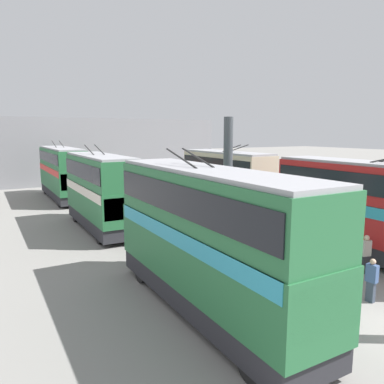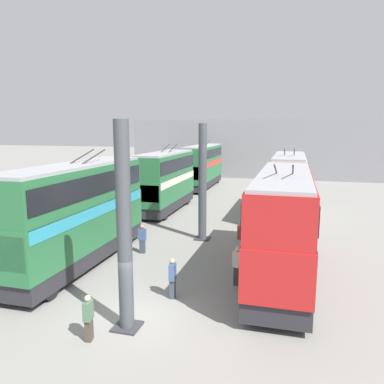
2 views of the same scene
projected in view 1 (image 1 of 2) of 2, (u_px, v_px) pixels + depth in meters
name	position (u px, v px, depth m)	size (l,w,h in m)	color
depot_back_wall	(89.00, 151.00, 46.76)	(0.50, 36.00, 8.20)	gray
support_column_far	(228.00, 186.00, 20.79)	(0.92, 0.92, 7.29)	#42474C
bus_left_near	(368.00, 204.00, 18.95)	(10.66, 2.54, 5.62)	black
bus_left_far	(226.00, 178.00, 29.87)	(9.60, 2.54, 5.58)	black
bus_right_near	(208.00, 232.00, 13.18)	(10.62, 2.54, 5.85)	black
bus_right_mid	(101.00, 188.00, 24.77)	(9.28, 2.54, 5.62)	black
bus_right_far	(62.00, 170.00, 36.20)	(11.12, 2.54, 5.62)	black
person_aisle_midway	(372.00, 279.00, 14.30)	(0.44, 0.27, 1.72)	#384251
person_by_left_row	(366.00, 253.00, 17.18)	(0.35, 0.47, 1.83)	#2D2D33
person_by_right_row	(224.00, 258.00, 16.89)	(0.26, 0.43, 1.65)	#384251
oil_drum	(252.00, 231.00, 23.09)	(0.63, 0.63, 0.83)	#933828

